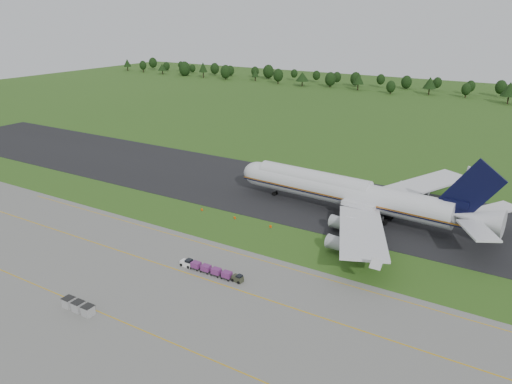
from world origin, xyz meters
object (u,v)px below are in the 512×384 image
Objects in this scene: edge_markers at (235,218)px; uld_row at (78,306)px; baggage_train at (205,268)px; utility_cart at (238,279)px; aircraft at (350,193)px.

uld_row is at bearing -90.37° from edge_markers.
uld_row is 0.32× the size of edge_markers.
utility_cart is at bearing 1.71° from baggage_train.
uld_row is (-17.39, -22.04, 0.33)m from utility_cart.
aircraft reaches higher than uld_row.
baggage_train is 26.61m from edge_markers.
baggage_train is 1.80× the size of uld_row.
aircraft is 68.44m from uld_row.
edge_markers is (-9.68, 24.79, -0.56)m from baggage_train.
aircraft is at bearing 38.94° from edge_markers.
utility_cart is 0.10× the size of edge_markers.
aircraft is 31.53× the size of utility_cart.
baggage_train is at bearing -106.29° from aircraft.
baggage_train is 0.58× the size of edge_markers.
utility_cart is 29.93m from edge_markers.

